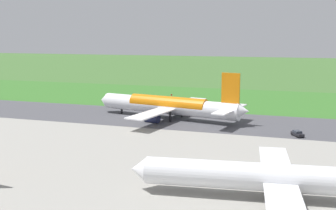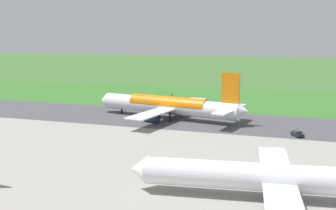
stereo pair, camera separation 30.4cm
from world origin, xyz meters
The scene contains 8 objects.
ground_plane centered at (0.00, 0.00, 0.00)m, with size 800.00×800.00×0.00m, color #3D662D.
runway_asphalt centered at (0.00, 0.00, 0.03)m, with size 600.00×30.72×0.06m, color #47474C.
grass_verge_foreground centered at (0.00, -40.46, 0.02)m, with size 600.00×80.00×0.04m, color #346B27.
airliner_main centered at (-14.45, 0.07, 4.35)m, with size 53.87×44.34×15.88m.
airliner_parked_near centered at (-51.15, 57.79, 3.85)m, with size 48.29×39.63×14.10m.
service_car_followme centered at (-54.30, 12.13, 0.84)m, with size 3.64×4.54×1.62m.
no_stopping_sign centered at (-3.37, -38.02, 1.43)m, with size 0.60×0.10×2.40m.
traffic_cone_orange centered at (4.46, -42.87, 0.28)m, with size 0.40×0.40×0.55m, color orange.
Camera 2 is at (-54.29, 123.93, 26.67)m, focal length 43.84 mm.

